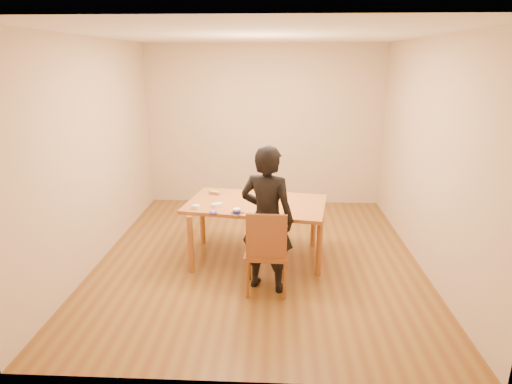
{
  "coord_description": "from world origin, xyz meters",
  "views": [
    {
      "loc": [
        0.21,
        -5.02,
        2.44
      ],
      "look_at": [
        -0.03,
        -0.08,
        0.9
      ],
      "focal_mm": 30.0,
      "sensor_mm": 36.0,
      "label": 1
    }
  ],
  "objects_px": {
    "dining_chair": "(267,252)",
    "cake": "(264,196)",
    "person": "(267,219)",
    "dining_table": "(256,204)",
    "cake_plate": "(264,200)"
  },
  "relations": [
    {
      "from": "cake",
      "to": "dining_chair",
      "type": "bearing_deg",
      "value": -86.58
    },
    {
      "from": "dining_chair",
      "to": "cake",
      "type": "bearing_deg",
      "value": 95.84
    },
    {
      "from": "person",
      "to": "dining_chair",
      "type": "bearing_deg",
      "value": 108.36
    },
    {
      "from": "dining_table",
      "to": "cake_plate",
      "type": "distance_m",
      "value": 0.13
    },
    {
      "from": "cake",
      "to": "person",
      "type": "bearing_deg",
      "value": -86.39
    },
    {
      "from": "cake",
      "to": "cake_plate",
      "type": "bearing_deg",
      "value": 90.0
    },
    {
      "from": "cake_plate",
      "to": "cake",
      "type": "bearing_deg",
      "value": -90.0
    },
    {
      "from": "dining_table",
      "to": "dining_chair",
      "type": "height_order",
      "value": "dining_table"
    },
    {
      "from": "cake",
      "to": "person",
      "type": "height_order",
      "value": "person"
    },
    {
      "from": "cake_plate",
      "to": "dining_table",
      "type": "bearing_deg",
      "value": -141.48
    },
    {
      "from": "cake",
      "to": "person",
      "type": "relative_size",
      "value": 0.12
    },
    {
      "from": "dining_table",
      "to": "person",
      "type": "height_order",
      "value": "person"
    },
    {
      "from": "cake_plate",
      "to": "cake",
      "type": "distance_m",
      "value": 0.04
    },
    {
      "from": "dining_table",
      "to": "person",
      "type": "xyz_separation_m",
      "value": [
        0.15,
        -0.73,
        0.08
      ]
    },
    {
      "from": "dining_table",
      "to": "dining_chair",
      "type": "bearing_deg",
      "value": -69.89
    }
  ]
}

